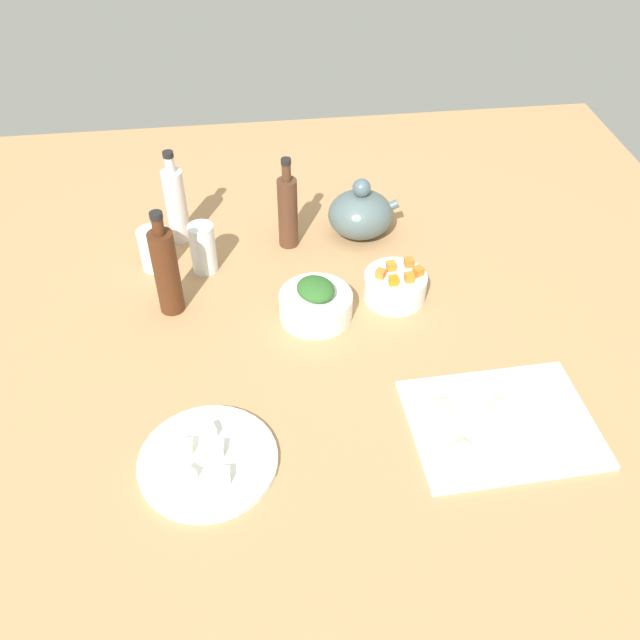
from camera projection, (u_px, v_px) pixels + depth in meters
The scene contains 26 objects.
tabletop at pixel (320, 344), 140.52cm from camera, with size 190.00×190.00×3.00cm, color #AC8053.
cutting_board at pixel (501, 424), 122.81cm from camera, with size 31.99×24.57×1.00cm, color silver.
plate_tofu at pixel (208, 461), 116.76cm from camera, with size 23.40×23.40×1.20cm, color white.
bowl_greens at pixel (316, 306), 142.84cm from camera, with size 14.96×14.96×5.39cm, color white.
bowl_carrots at pixel (395, 286), 147.19cm from camera, with size 13.18×13.18×5.62cm, color white.
teapot at pixel (361, 214), 162.47cm from camera, with size 16.57×14.07×14.58cm.
bottle_0 at pixel (166, 270), 139.57cm from camera, with size 5.09×5.09×23.65cm.
bottle_1 at pixel (176, 204), 158.36cm from camera, with size 4.75×4.75×22.61cm.
bottle_2 at pixel (288, 211), 157.13cm from camera, with size 4.45×4.45×22.06cm.
drinking_glass_0 at pixel (203, 248), 152.29cm from camera, with size 5.61×5.61×11.48cm, color white.
drinking_glass_1 at pixel (155, 249), 153.91cm from camera, with size 6.73×6.73×9.32cm, color white.
carrot_cube_0 at pixel (409, 277), 143.53cm from camera, with size 1.80×1.80×1.80cm, color orange.
carrot_cube_1 at pixel (394, 280), 142.79cm from camera, with size 1.80×1.80×1.80cm, color orange.
carrot_cube_2 at pixel (391, 266), 146.37cm from camera, with size 1.80×1.80×1.80cm, color orange.
carrot_cube_3 at pixel (418, 271), 145.06cm from camera, with size 1.80×1.80×1.80cm, color orange.
carrot_cube_4 at pixel (381, 274), 144.46cm from camera, with size 1.80×1.80×1.80cm, color orange.
carrot_cube_5 at pixel (409, 262), 147.29cm from camera, with size 1.80×1.80×1.80cm, color orange.
chopped_greens_mound at pixel (316, 289), 139.90cm from camera, with size 8.28×7.26×3.38cm, color #2C6026.
tofu_cube_0 at pixel (217, 448), 116.59cm from camera, with size 2.20×2.20×2.20cm, color silver.
tofu_cube_1 at pixel (188, 476), 112.58cm from camera, with size 2.20×2.20×2.20cm, color white.
tofu_cube_2 at pixel (209, 431), 119.32cm from camera, with size 2.20×2.20×2.20cm, color white.
tofu_cube_3 at pixel (186, 446), 116.89cm from camera, with size 2.20×2.20×2.20cm, color silver.
tofu_cube_4 at pixel (223, 476), 112.58cm from camera, with size 2.20×2.20×2.20cm, color white.
dumpling_0 at pixel (504, 403), 123.82cm from camera, with size 5.48×4.75×2.81cm, color beige.
dumpling_1 at pixel (444, 402), 124.09cm from camera, with size 4.44×4.35×2.60cm, color beige.
dumpling_2 at pixel (465, 444), 117.31cm from camera, with size 4.31×4.10×2.44cm, color beige.
Camera 1 is at (-12.52, -100.12, 99.42)cm, focal length 39.40 mm.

